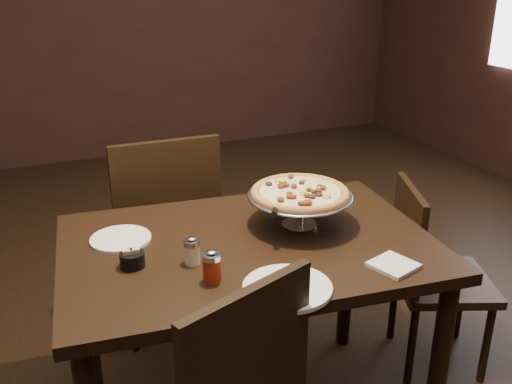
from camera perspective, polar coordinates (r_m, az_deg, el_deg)
name	(u,v)px	position (r m, az deg, el deg)	size (l,w,h in m)	color
room	(267,55)	(1.92, 1.11, 13.58)	(6.04, 7.04, 2.84)	black
dining_table	(249,268)	(2.02, -0.74, -7.62)	(1.35, 0.99, 0.79)	black
pizza_stand	(300,193)	(2.04, 4.42, -0.11)	(0.38, 0.38, 0.16)	#B2B3B9
parmesan_shaker	(192,251)	(1.82, -6.41, -5.89)	(0.05, 0.05, 0.09)	beige
pepper_flake_shaker	(212,266)	(1.72, -4.44, -7.44)	(0.06, 0.06, 0.10)	maroon
packet_caddy	(132,259)	(1.84, -12.28, -6.58)	(0.08, 0.08, 0.06)	black
napkin_stack	(394,265)	(1.86, 13.59, -7.14)	(0.13, 0.13, 0.01)	silver
plate_left	(121,239)	(2.03, -13.38, -4.57)	(0.21, 0.21, 0.01)	white
plate_near	(287,288)	(1.69, 3.16, -9.53)	(0.26, 0.26, 0.01)	white
serving_spatula	(276,208)	(1.92, 2.00, -1.59)	(0.17, 0.17, 0.02)	#B2B3B9
chair_far	(163,228)	(2.66, -9.24, -3.56)	(0.48, 0.48, 1.00)	black
chair_side	(429,270)	(2.57, 16.94, -7.50)	(0.51, 0.51, 0.84)	black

